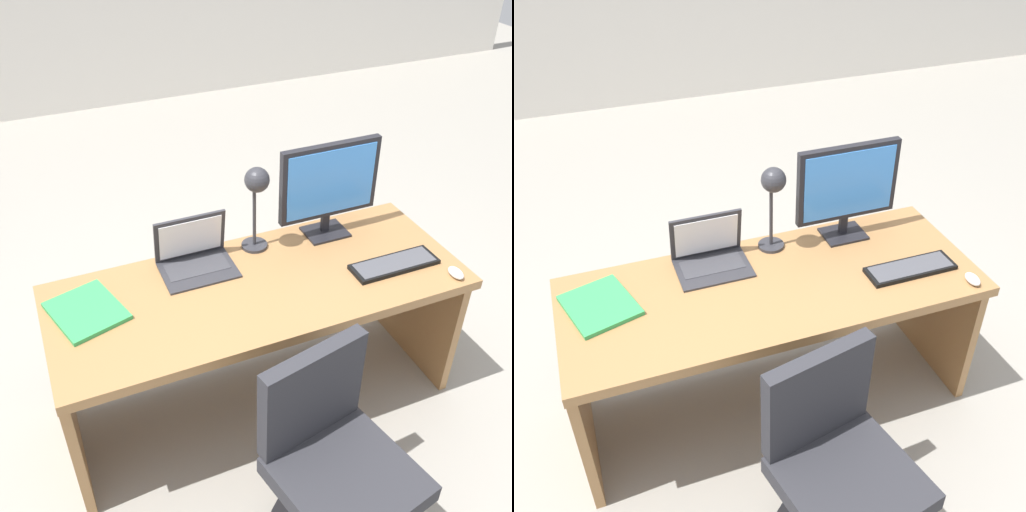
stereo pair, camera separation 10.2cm
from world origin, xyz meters
The scene contains 9 objects.
ground centered at (0.00, 1.50, 0.00)m, with size 12.00×12.00×0.00m, color gray.
desk centered at (0.00, 0.04, 0.53)m, with size 1.79×0.71×0.72m.
monitor centered at (0.44, 0.23, 0.99)m, with size 0.48×0.16×0.46m.
laptop centered at (-0.21, 0.24, 0.79)m, with size 0.32×0.24×0.23m.
keyboard centered at (0.60, -0.12, 0.73)m, with size 0.40×0.13×0.02m.
mouse centered at (0.80, -0.28, 0.74)m, with size 0.05×0.09×0.04m.
desk_lamp centered at (0.09, 0.24, 1.03)m, with size 0.12×0.14×0.42m.
book centered at (-0.71, 0.09, 0.73)m, with size 0.33×0.36×0.02m.
office_chair centered at (-0.01, -0.74, 0.35)m, with size 0.56×0.57×0.86m.
Camera 2 is at (-0.69, -1.86, 2.30)m, focal length 41.71 mm.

